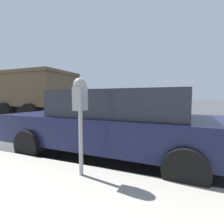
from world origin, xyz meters
name	(u,v)px	position (x,y,z in m)	size (l,w,h in m)	color
ground_plane	(134,144)	(0.00, 0.00, 0.00)	(220.00, 220.00, 0.00)	#424244
parking_meter	(80,102)	(-2.55, 0.11, 1.26)	(0.21, 0.19, 1.43)	gray
car_navy	(116,122)	(-1.14, 0.10, 0.78)	(2.28, 4.93, 1.47)	#14193D
dump_truck	(18,93)	(2.82, 7.85, 1.60)	(3.01, 6.89, 2.89)	black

